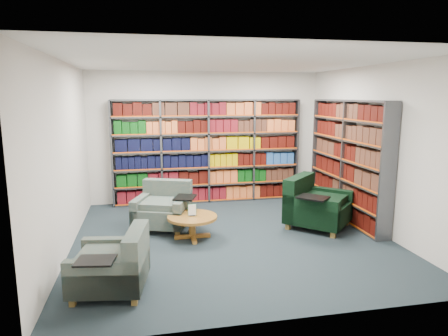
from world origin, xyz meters
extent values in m
cube|color=black|center=(0.00, 0.00, -0.01)|extent=(5.00, 5.00, 0.01)
cube|color=white|center=(0.00, 0.00, 2.80)|extent=(5.00, 5.00, 0.01)
cube|color=silver|center=(0.00, 2.50, 1.40)|extent=(5.00, 0.01, 2.80)
cube|color=silver|center=(0.00, -2.50, 1.40)|extent=(5.00, 0.01, 2.80)
cube|color=silver|center=(-2.50, 0.00, 1.40)|extent=(0.01, 5.00, 2.80)
cube|color=silver|center=(2.50, 0.00, 1.40)|extent=(0.01, 5.00, 2.80)
cube|color=#47494F|center=(0.00, 2.34, 1.10)|extent=(4.00, 0.28, 2.20)
cube|color=silver|center=(0.00, 2.47, 1.10)|extent=(4.00, 0.02, 2.20)
cube|color=#D84C0A|center=(0.00, 2.21, 1.10)|extent=(4.00, 0.01, 2.20)
cube|color=maroon|center=(0.00, 2.34, 0.18)|extent=(3.88, 0.21, 0.29)
cube|color=#06390A|center=(0.00, 2.34, 0.54)|extent=(3.88, 0.21, 0.29)
cube|color=black|center=(0.00, 2.34, 0.91)|extent=(3.88, 0.21, 0.29)
cube|color=black|center=(0.00, 2.34, 1.28)|extent=(3.88, 0.21, 0.29)
cube|color=#06390A|center=(0.00, 2.34, 1.64)|extent=(3.88, 0.21, 0.29)
cube|color=#360905|center=(0.00, 2.34, 2.01)|extent=(3.88, 0.21, 0.29)
cube|color=#47494F|center=(2.34, 0.60, 1.10)|extent=(0.28, 2.50, 2.20)
cube|color=silver|center=(2.47, 0.60, 1.10)|extent=(0.02, 2.50, 2.20)
cube|color=#D84C0A|center=(2.21, 0.60, 1.10)|extent=(0.02, 2.50, 2.20)
cube|color=#422317|center=(2.34, 0.60, 0.18)|extent=(0.21, 2.38, 0.29)
cube|color=#360905|center=(2.34, 0.60, 0.54)|extent=(0.21, 2.38, 0.29)
cube|color=#360905|center=(2.34, 0.60, 0.91)|extent=(0.21, 2.38, 0.29)
cube|color=#422317|center=(2.34, 0.60, 1.28)|extent=(0.21, 2.38, 0.29)
cube|color=#360905|center=(2.34, 0.60, 1.64)|extent=(0.21, 2.38, 0.29)
cube|color=#360905|center=(2.34, 0.60, 2.01)|extent=(0.21, 2.38, 0.29)
cube|color=#072F3B|center=(-1.07, 0.69, 0.25)|extent=(1.12, 1.12, 0.31)
cube|color=#072F3B|center=(-0.96, 1.02, 0.45)|extent=(0.89, 0.48, 0.70)
cube|color=#072F3B|center=(-1.42, 0.82, 0.33)|extent=(0.43, 0.87, 0.47)
cube|color=#072F3B|center=(-0.73, 0.57, 0.33)|extent=(0.43, 0.87, 0.47)
cube|color=black|center=(-0.70, 0.51, 0.58)|extent=(0.46, 0.52, 0.02)
cube|color=brown|center=(-1.53, 0.48, 0.05)|extent=(0.09, 0.09, 0.10)
cube|color=brown|center=(-0.86, 0.23, 0.05)|extent=(0.09, 0.09, 0.10)
cube|color=brown|center=(-1.29, 1.16, 0.05)|extent=(0.09, 0.09, 0.10)
cube|color=brown|center=(-0.61, 0.91, 0.05)|extent=(0.09, 0.09, 0.10)
cube|color=black|center=(1.62, 0.21, 0.28)|extent=(1.37, 1.37, 0.34)
cube|color=black|center=(1.35, 0.48, 0.49)|extent=(0.83, 0.84, 0.77)
cube|color=black|center=(1.33, -0.08, 0.37)|extent=(0.80, 0.78, 0.52)
cube|color=black|center=(1.90, 0.51, 0.37)|extent=(0.80, 0.78, 0.52)
cube|color=black|center=(1.34, -0.16, 0.64)|extent=(0.59, 0.59, 0.03)
cube|color=brown|center=(1.63, -0.35, 0.05)|extent=(0.11, 0.11, 0.11)
cube|color=brown|center=(2.18, 0.22, 0.05)|extent=(0.11, 0.11, 0.11)
cube|color=brown|center=(1.06, 0.21, 0.05)|extent=(0.11, 0.11, 0.11)
cube|color=brown|center=(1.61, 0.78, 0.05)|extent=(0.11, 0.11, 0.11)
cube|color=#072F3B|center=(-1.80, -1.49, 0.24)|extent=(0.95, 0.95, 0.29)
cube|color=#072F3B|center=(-1.48, -1.54, 0.42)|extent=(0.31, 0.84, 0.66)
cube|color=#072F3B|center=(-1.74, -1.14, 0.31)|extent=(0.84, 0.26, 0.44)
cube|color=#072F3B|center=(-1.86, -1.83, 0.31)|extent=(0.84, 0.26, 0.44)
cube|color=black|center=(-1.91, -1.87, 0.55)|extent=(0.45, 0.37, 0.02)
cube|color=brown|center=(-2.08, -1.10, 0.05)|extent=(0.07, 0.07, 0.09)
cube|color=brown|center=(-2.19, -1.77, 0.05)|extent=(0.07, 0.07, 0.09)
cube|color=brown|center=(-1.41, -1.21, 0.05)|extent=(0.07, 0.07, 0.09)
cube|color=brown|center=(-1.52, -1.88, 0.05)|extent=(0.07, 0.07, 0.09)
cylinder|color=#9C6729|center=(-0.63, 0.08, 0.36)|extent=(0.81, 0.81, 0.04)
cylinder|color=#9C6729|center=(-0.63, 0.08, 0.18)|extent=(0.11, 0.11, 0.32)
cube|color=#9C6729|center=(-0.63, 0.08, 0.04)|extent=(0.58, 0.07, 0.05)
cube|color=#9C6729|center=(-0.63, 0.08, 0.04)|extent=(0.07, 0.58, 0.05)
cube|color=black|center=(-0.63, 0.08, 0.38)|extent=(0.09, 0.04, 0.01)
cube|color=white|center=(-0.63, 0.08, 0.48)|extent=(0.13, 0.01, 0.18)
cube|color=#145926|center=(-0.63, 0.09, 0.48)|extent=(0.14, 0.00, 0.19)
camera|label=1|loc=(-1.36, -6.08, 2.29)|focal=32.00mm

